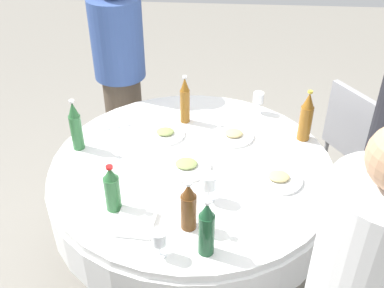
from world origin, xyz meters
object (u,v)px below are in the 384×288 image
at_px(bottle_amber_right, 306,117).
at_px(bottle_amber_west, 185,101).
at_px(person_south, 121,74).
at_px(wine_glass_east, 159,239).
at_px(chair_east, 359,137).
at_px(plate_north, 278,179).
at_px(bottle_green_east, 112,189).
at_px(plate_near, 234,135).
at_px(bottle_dark_green_outer, 207,229).
at_px(wine_glass_rear, 209,182).
at_px(bottle_green_south, 76,126).
at_px(wine_glass_west, 258,99).
at_px(dining_table, 192,184).
at_px(bottle_brown_rear, 189,207).
at_px(plate_front, 186,166).
at_px(plate_left, 165,134).

xyz_separation_m(bottle_amber_right, bottle_amber_west, (0.68, -0.14, -0.00)).
bearing_deg(person_south, bottle_amber_right, -59.21).
height_order(wine_glass_east, person_south, person_south).
bearing_deg(chair_east, bottle_amber_right, -81.37).
bearing_deg(plate_north, bottle_green_east, 18.47).
distance_m(bottle_green_east, plate_near, 0.84).
bearing_deg(bottle_amber_right, bottle_dark_green_outer, 60.08).
distance_m(wine_glass_rear, plate_north, 0.39).
distance_m(bottle_green_south, wine_glass_rear, 0.82).
relative_size(wine_glass_west, plate_near, 0.59).
relative_size(bottle_amber_west, bottle_green_east, 1.23).
xyz_separation_m(bottle_amber_right, wine_glass_west, (0.25, -0.27, -0.05)).
relative_size(dining_table, wine_glass_east, 11.64).
bearing_deg(plate_north, bottle_amber_west, -45.68).
xyz_separation_m(bottle_dark_green_outer, bottle_green_east, (0.44, -0.23, -0.02)).
height_order(bottle_brown_rear, bottle_green_east, bottle_brown_rear).
height_order(bottle_amber_right, wine_glass_east, bottle_amber_right).
relative_size(wine_glass_rear, plate_north, 0.61).
height_order(bottle_amber_right, person_south, person_south).
height_order(bottle_green_east, plate_near, bottle_green_east).
relative_size(wine_glass_east, person_south, 0.08).
height_order(plate_front, plate_left, same).
xyz_separation_m(bottle_dark_green_outer, plate_near, (-0.11, -0.86, -0.12)).
xyz_separation_m(bottle_green_south, plate_near, (-0.85, -0.17, -0.13)).
height_order(plate_front, person_south, person_south).
height_order(bottle_amber_west, wine_glass_west, bottle_amber_west).
bearing_deg(plate_near, bottle_amber_west, -27.48).
xyz_separation_m(dining_table, plate_front, (0.03, 0.04, 0.16)).
distance_m(plate_north, person_south, 1.38).
bearing_deg(bottle_amber_right, plate_near, 2.08).
distance_m(bottle_amber_right, bottle_green_east, 1.14).
distance_m(dining_table, wine_glass_east, 0.68).
xyz_separation_m(bottle_dark_green_outer, plate_north, (-0.34, -0.49, -0.12)).
relative_size(bottle_green_south, wine_glass_east, 2.29).
height_order(bottle_brown_rear, plate_north, bottle_brown_rear).
bearing_deg(plate_left, wine_glass_east, 95.54).
bearing_deg(person_south, plate_front, -92.45).
xyz_separation_m(plate_near, plate_front, (0.24, 0.30, 0.00)).
xyz_separation_m(bottle_amber_west, plate_front, (-0.05, 0.45, -0.13)).
bearing_deg(bottle_green_east, plate_near, -131.03).
distance_m(bottle_green_south, plate_left, 0.50).
bearing_deg(bottle_green_south, bottle_amber_right, -171.64).
height_order(bottle_green_east, wine_glass_rear, bottle_green_east).
distance_m(bottle_dark_green_outer, bottle_brown_rear, 0.16).
bearing_deg(wine_glass_east, plate_left, -84.46).
bearing_deg(plate_north, plate_near, -59.20).
bearing_deg(wine_glass_rear, wine_glass_west, -107.69).
height_order(bottle_amber_right, plate_near, bottle_amber_right).
height_order(bottle_brown_rear, bottle_amber_west, bottle_amber_west).
bearing_deg(bottle_green_south, chair_east, -161.62).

